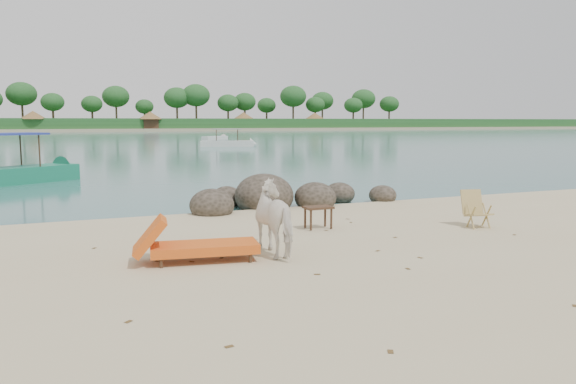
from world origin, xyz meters
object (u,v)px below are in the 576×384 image
object	(u,v)px
boulders	(276,198)
boat_near	(1,142)
lounge_chair	(205,243)
cow	(279,219)
deck_chair	(479,211)
side_table	(318,219)

from	to	relation	value
boulders	boat_near	distance (m)	12.27
lounge_chair	cow	bearing A→B (deg)	9.41
deck_chair	boat_near	xyz separation A→B (m)	(-10.55, 14.41, 1.19)
side_table	boat_near	world-z (taller)	boat_near
boulders	lounge_chair	bearing A→B (deg)	-122.25
boulders	boat_near	xyz separation A→B (m)	(-7.62, 9.51, 1.38)
cow	side_table	size ratio (longest dim) A/B	2.51
boulders	lounge_chair	distance (m)	6.49
cow	deck_chair	xyz separation A→B (m)	(5.04, 0.58, -0.24)
lounge_chair	boat_near	distance (m)	15.62
side_table	deck_chair	bearing A→B (deg)	-20.88
lounge_chair	deck_chair	xyz separation A→B (m)	(6.40, 0.60, 0.08)
deck_chair	cow	bearing A→B (deg)	-159.95
side_table	lounge_chair	distance (m)	3.55
cow	boat_near	xyz separation A→B (m)	(-5.52, 14.99, 0.96)
boulders	side_table	bearing A→B (deg)	-96.83
lounge_chair	side_table	bearing A→B (deg)	40.24
cow	side_table	distance (m)	2.50
boulders	lounge_chair	world-z (taller)	boulders
boat_near	cow	bearing A→B (deg)	-104.22
lounge_chair	boat_near	size ratio (longest dim) A/B	0.34
cow	deck_chair	distance (m)	5.07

